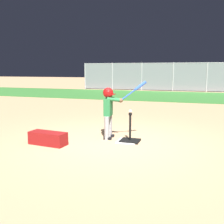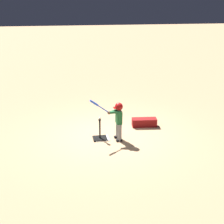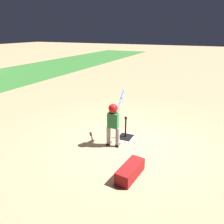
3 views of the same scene
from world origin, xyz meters
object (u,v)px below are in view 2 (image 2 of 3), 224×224
at_px(batting_tee, 100,136).
at_px(baseball, 100,118).
at_px(batter_child, 118,116).
at_px(equipment_bag, 144,122).

height_order(batting_tee, baseball, baseball).
distance_m(batter_child, equipment_bag, 1.58).
bearing_deg(batting_tee, equipment_bag, -155.03).
bearing_deg(batter_child, baseball, -14.96).
xyz_separation_m(batting_tee, baseball, (0.00, 0.00, 0.61)).
distance_m(batter_child, baseball, 0.56).
xyz_separation_m(batter_child, baseball, (0.53, -0.14, -0.07)).
relative_size(batting_tee, batter_child, 0.48).
bearing_deg(batter_child, batting_tee, -14.96).
bearing_deg(batting_tee, batter_child, 165.04).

